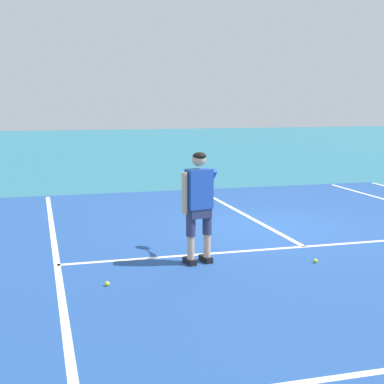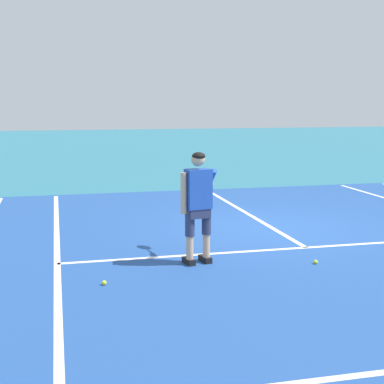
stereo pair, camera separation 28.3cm
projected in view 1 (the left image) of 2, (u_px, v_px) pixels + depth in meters
ground_plane at (266, 227)px, 11.20m from camera, size 80.00×80.00×0.00m
court_inner_surface at (279, 233)px, 10.63m from camera, size 10.98×11.10×0.00m
line_service at (304, 247)px, 9.64m from camera, size 8.23×0.10×0.01m
line_centre_service at (239, 212)px, 12.68m from camera, size 0.10×6.40×0.01m
line_singles_left at (55, 248)px, 9.55m from camera, size 0.10×10.70×0.01m
tennis_player at (199, 200)px, 8.51m from camera, size 0.59×1.19×1.71m
tennis_ball_near_feet at (107, 284)px, 7.58m from camera, size 0.07×0.07×0.07m
tennis_ball_by_baseline at (316, 261)px, 8.67m from camera, size 0.07×0.07×0.07m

